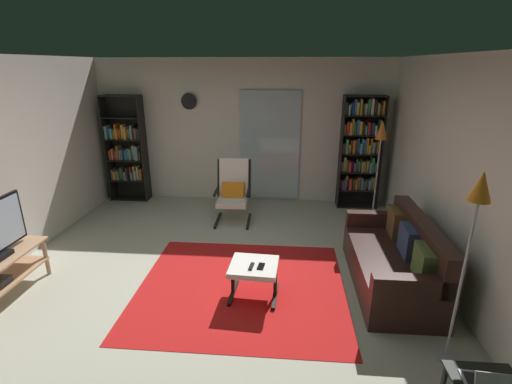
# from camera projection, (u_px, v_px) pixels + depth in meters

# --- Properties ---
(ground_plane) EXTENTS (7.02, 7.02, 0.00)m
(ground_plane) POSITION_uv_depth(u_px,v_px,m) (217.00, 279.00, 4.49)
(ground_plane) COLOR #B4B29D
(wall_back) EXTENTS (5.60, 0.06, 2.60)m
(wall_back) POSITION_uv_depth(u_px,v_px,m) (243.00, 132.00, 6.79)
(wall_back) COLOR silver
(wall_back) RESTS_ON ground
(wall_right) EXTENTS (0.06, 6.00, 2.60)m
(wall_right) POSITION_uv_depth(u_px,v_px,m) (467.00, 183.00, 3.85)
(wall_right) COLOR silver
(wall_right) RESTS_ON ground
(glass_door_panel) EXTENTS (1.10, 0.01, 2.00)m
(glass_door_panel) POSITION_uv_depth(u_px,v_px,m) (270.00, 146.00, 6.77)
(glass_door_panel) COLOR silver
(area_rug) EXTENTS (2.40, 2.15, 0.01)m
(area_rug) POSITION_uv_depth(u_px,v_px,m) (242.00, 287.00, 4.32)
(area_rug) COLOR red
(area_rug) RESTS_ON ground
(bookshelf_near_tv) EXTENTS (0.70, 0.30, 1.97)m
(bookshelf_near_tv) POSITION_uv_depth(u_px,v_px,m) (127.00, 150.00, 6.87)
(bookshelf_near_tv) COLOR black
(bookshelf_near_tv) RESTS_ON ground
(bookshelf_near_sofa) EXTENTS (0.71, 0.30, 1.99)m
(bookshelf_near_sofa) POSITION_uv_depth(u_px,v_px,m) (360.00, 148.00, 6.47)
(bookshelf_near_sofa) COLOR black
(bookshelf_near_sofa) RESTS_ON ground
(leather_sofa) EXTENTS (0.80, 1.73, 0.83)m
(leather_sofa) POSITION_uv_depth(u_px,v_px,m) (396.00, 261.00, 4.27)
(leather_sofa) COLOR #321C16
(leather_sofa) RESTS_ON ground
(lounge_armchair) EXTENTS (0.57, 0.66, 1.02)m
(lounge_armchair) POSITION_uv_depth(u_px,v_px,m) (233.00, 189.00, 6.04)
(lounge_armchair) COLOR black
(lounge_armchair) RESTS_ON ground
(ottoman) EXTENTS (0.55, 0.51, 0.41)m
(ottoman) POSITION_uv_depth(u_px,v_px,m) (254.00, 270.00, 4.05)
(ottoman) COLOR white
(ottoman) RESTS_ON ground
(tv_remote) EXTENTS (0.06, 0.15, 0.02)m
(tv_remote) POSITION_uv_depth(u_px,v_px,m) (251.00, 266.00, 3.97)
(tv_remote) COLOR black
(tv_remote) RESTS_ON ottoman
(cell_phone) EXTENTS (0.09, 0.15, 0.01)m
(cell_phone) POSITION_uv_depth(u_px,v_px,m) (261.00, 266.00, 3.98)
(cell_phone) COLOR black
(cell_phone) RESTS_ON ottoman
(floor_lamp_by_sofa) EXTENTS (0.22, 0.22, 1.73)m
(floor_lamp_by_sofa) POSITION_uv_depth(u_px,v_px,m) (475.00, 218.00, 2.86)
(floor_lamp_by_sofa) COLOR #A5A5AD
(floor_lamp_by_sofa) RESTS_ON ground
(floor_lamp_by_shelf) EXTENTS (0.22, 0.22, 1.68)m
(floor_lamp_by_shelf) POSITION_uv_depth(u_px,v_px,m) (381.00, 141.00, 5.67)
(floor_lamp_by_shelf) COLOR #A5A5AD
(floor_lamp_by_shelf) RESTS_ON ground
(wall_clock) EXTENTS (0.29, 0.03, 0.29)m
(wall_clock) POSITION_uv_depth(u_px,v_px,m) (189.00, 101.00, 6.61)
(wall_clock) COLOR silver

